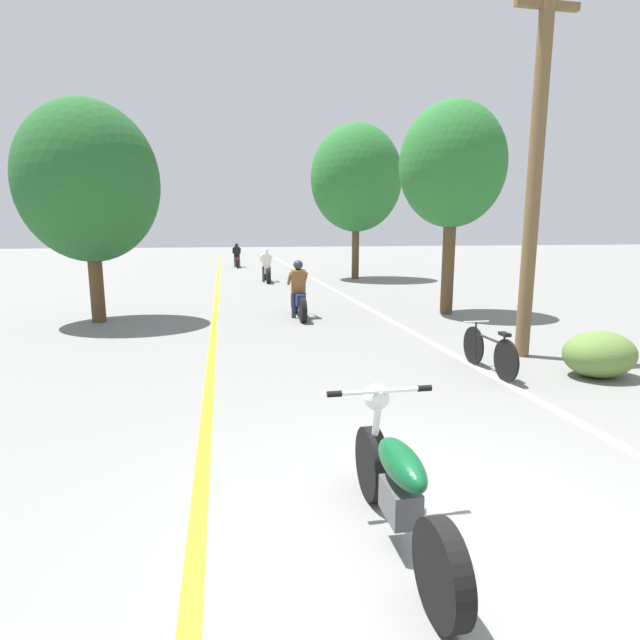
% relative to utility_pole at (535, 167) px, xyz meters
% --- Properties ---
extents(ground_plane, '(120.00, 120.00, 0.00)m').
position_rel_utility_pole_xyz_m(ground_plane, '(-3.68, -4.75, -3.22)').
color(ground_plane, slate).
extents(lane_stripe_center, '(0.14, 48.00, 0.01)m').
position_rel_utility_pole_xyz_m(lane_stripe_center, '(-5.38, 7.28, -3.21)').
color(lane_stripe_center, yellow).
rests_on(lane_stripe_center, ground).
extents(lane_stripe_edge, '(0.14, 48.00, 0.01)m').
position_rel_utility_pole_xyz_m(lane_stripe_edge, '(-1.15, 7.28, -3.21)').
color(lane_stripe_edge, white).
rests_on(lane_stripe_edge, ground).
extents(utility_pole, '(1.10, 0.24, 6.26)m').
position_rel_utility_pole_xyz_m(utility_pole, '(0.00, 0.00, 0.00)').
color(utility_pole, brown).
rests_on(utility_pole, ground).
extents(roadside_tree_right_near, '(2.70, 2.43, 5.35)m').
position_rel_utility_pole_xyz_m(roadside_tree_right_near, '(0.63, 4.42, 0.54)').
color(roadside_tree_right_near, '#513A23').
rests_on(roadside_tree_right_near, ground).
extents(roadside_tree_right_far, '(3.99, 3.59, 6.67)m').
position_rel_utility_pole_xyz_m(roadside_tree_right_far, '(0.68, 13.94, 1.15)').
color(roadside_tree_right_far, '#513A23').
rests_on(roadside_tree_right_far, ground).
extents(roadside_tree_left, '(3.18, 2.86, 5.09)m').
position_rel_utility_pole_xyz_m(roadside_tree_left, '(-8.10, 4.89, 0.03)').
color(roadside_tree_left, '#513A23').
rests_on(roadside_tree_left, ground).
extents(roadside_bush, '(1.10, 0.88, 0.70)m').
position_rel_utility_pole_xyz_m(roadside_bush, '(0.39, -1.37, -2.87)').
color(roadside_bush, '#5B7A38').
rests_on(roadside_bush, ground).
extents(motorcycle_foreground, '(0.83, 1.96, 1.01)m').
position_rel_utility_pole_xyz_m(motorcycle_foreground, '(-3.97, -4.67, -2.78)').
color(motorcycle_foreground, black).
rests_on(motorcycle_foreground, ground).
extents(motorcycle_rider_lead, '(0.50, 2.02, 1.45)m').
position_rel_utility_pole_xyz_m(motorcycle_rider_lead, '(-3.29, 4.58, -2.67)').
color(motorcycle_rider_lead, black).
rests_on(motorcycle_rider_lead, ground).
extents(motorcycle_rider_mid, '(0.50, 2.16, 1.41)m').
position_rel_utility_pole_xyz_m(motorcycle_rider_mid, '(-3.34, 13.46, -2.69)').
color(motorcycle_rider_mid, black).
rests_on(motorcycle_rider_mid, ground).
extents(motorcycle_rider_far, '(0.50, 2.11, 1.39)m').
position_rel_utility_pole_xyz_m(motorcycle_rider_far, '(-4.33, 22.04, -2.70)').
color(motorcycle_rider_far, black).
rests_on(motorcycle_rider_far, ground).
extents(bicycle_parked, '(0.44, 1.61, 0.74)m').
position_rel_utility_pole_xyz_m(bicycle_parked, '(-1.12, -0.85, -2.87)').
color(bicycle_parked, black).
rests_on(bicycle_parked, ground).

